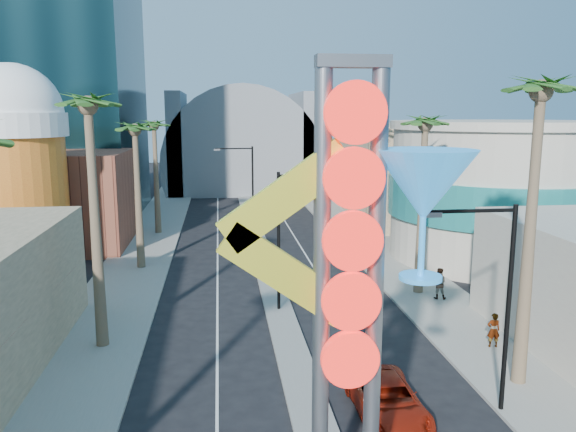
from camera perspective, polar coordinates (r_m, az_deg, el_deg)
The scene contains 21 objects.
sidewalk_west at distance 47.23m, azimuth -14.48°, elevation -3.51°, with size 5.00×100.00×0.15m, color gray.
sidewalk_east at distance 48.50m, azimuth 8.40°, elevation -2.92°, with size 5.00×100.00×0.15m, color gray.
median at distance 49.83m, azimuth -3.13°, elevation -2.46°, with size 1.60×84.00×0.15m, color gray.
brick_filler_west at distance 50.64m, azimuth -21.56°, elevation 1.55°, with size 10.00×10.00×8.00m, color brown.
filler_east at distance 61.85m, azimuth 11.17°, elevation 4.51°, with size 10.00×20.00×10.00m, color #8D795B.
beer_mug at distance 42.88m, azimuth -25.84°, elevation 4.93°, with size 7.00×7.00×14.50m.
turquoise_building at distance 46.07m, azimuth 20.50°, elevation 2.37°, with size 16.60×16.60×10.60m.
canopy at distance 82.81m, azimuth -4.78°, elevation 5.65°, with size 22.00×16.00×22.00m.
neon_sign at distance 14.55m, azimuth 9.38°, elevation -5.20°, with size 6.53×2.60×12.55m.
streetlight_0 at distance 31.34m, azimuth 0.03°, elevation -1.18°, with size 3.79×0.25×8.00m.
streetlight_1 at distance 54.90m, azimuth -4.18°, elevation 3.82°, with size 3.79×0.25×8.00m.
streetlight_2 at distance 21.91m, azimuth 20.49°, elevation -7.11°, with size 3.45×0.25×8.00m.
palm_1 at distance 27.09m, azimuth -19.59°, elevation 9.07°, with size 2.40×2.40×12.70m.
palm_2 at distance 40.91m, azimuth -15.27°, elevation 7.69°, with size 2.40×2.40×11.20m.
palm_3 at distance 52.81m, azimuth -13.43°, elevation 8.31°, with size 2.40×2.40×11.20m.
palm_5 at distance 23.83m, azimuth 24.19°, elevation 9.72°, with size 2.40×2.40×13.20m.
palm_6 at distance 34.71m, azimuth 13.74°, elevation 8.07°, with size 2.40×2.40×11.70m.
palm_7 at distance 46.11m, azimuth 8.48°, elevation 9.88°, with size 2.40×2.40×12.70m.
red_pickup at distance 22.17m, azimuth 10.08°, elevation -17.95°, with size 2.35×5.09×1.41m, color #A41E0C.
pedestrian_a at distance 29.00m, azimuth 20.15°, elevation -10.82°, with size 0.62×0.40×1.69m, color gray.
pedestrian_b at distance 35.13m, azimuth 15.07°, elevation -6.62°, with size 0.92×0.72×1.90m, color gray.
Camera 1 is at (-3.21, -10.47, 11.20)m, focal length 35.00 mm.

